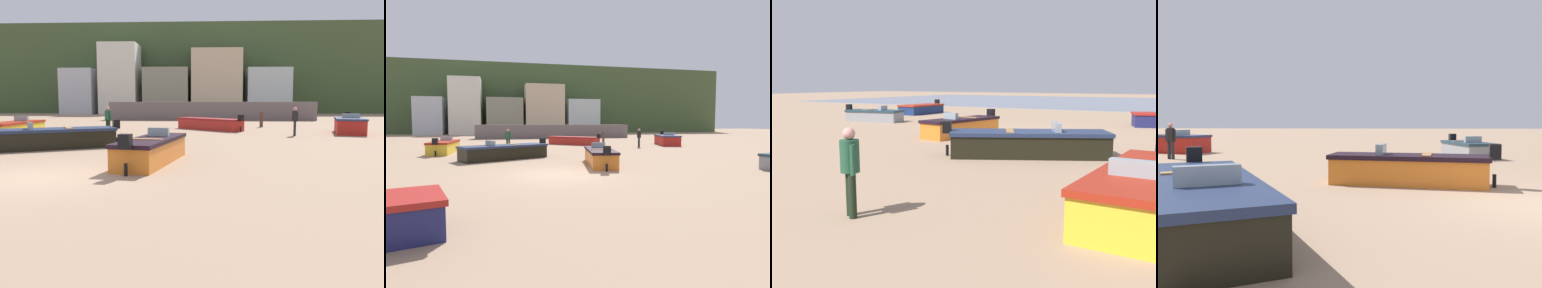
# 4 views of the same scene
# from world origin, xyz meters

# --- Properties ---
(boat_grey_1) EXTENTS (3.84, 2.00, 1.05)m
(boat_grey_1) POSITION_xyz_m (11.03, -0.95, 0.38)
(boat_grey_1) COLOR gray
(boat_grey_1) RESTS_ON ground
(boat_black_2) EXTENTS (5.26, 3.72, 1.15)m
(boat_black_2) POSITION_xyz_m (-2.15, 6.16, 0.43)
(boat_black_2) COLOR black
(boat_black_2) RESTS_ON ground
(boat_orange_3) EXTENTS (1.96, 4.55, 1.13)m
(boat_orange_3) POSITION_xyz_m (2.58, 2.54, 0.42)
(boat_orange_3) COLOR orange
(boat_orange_3) RESTS_ON ground
(boat_red_5) EXTENTS (2.61, 4.23, 1.27)m
(boat_red_5) POSITION_xyz_m (12.93, 14.34, 0.49)
(boat_red_5) COLOR #B3211A
(boat_red_5) RESTS_ON ground
(beach_walker_foreground) EXTENTS (0.40, 0.54, 1.62)m
(beach_walker_foreground) POSITION_xyz_m (9.24, 12.54, 0.95)
(beach_walker_foreground) COLOR #25262A
(beach_walker_foreground) RESTS_ON ground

